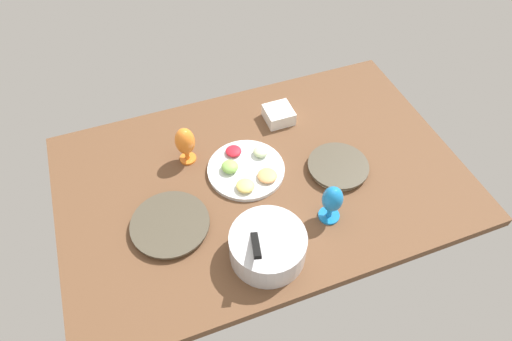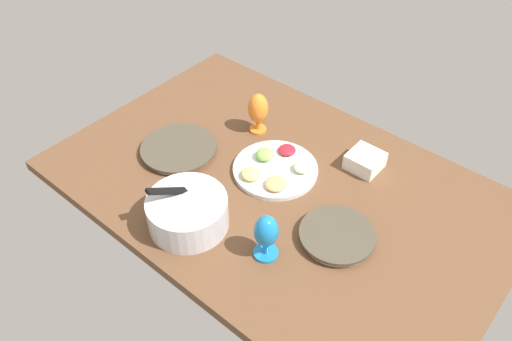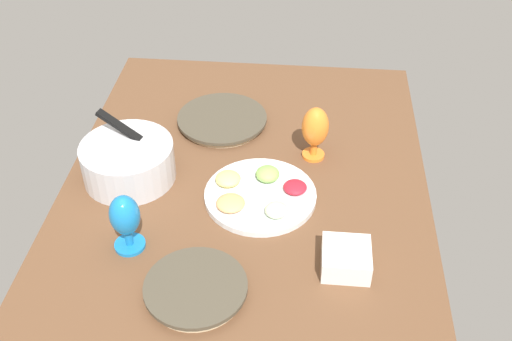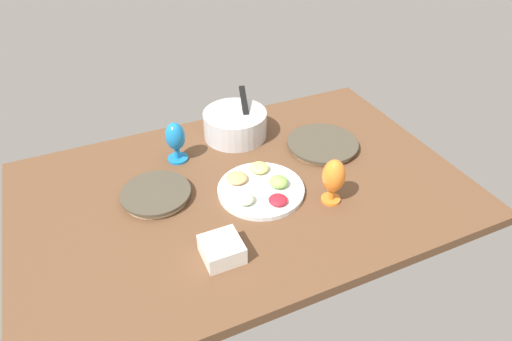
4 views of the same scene
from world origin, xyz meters
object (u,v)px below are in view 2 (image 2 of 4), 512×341
dinner_plate_right (179,149)px  fruit_platter (275,169)px  hurricane_glass_orange (258,110)px  hurricane_glass_blue (266,233)px  dinner_plate_left (337,236)px  square_bowl_white (365,160)px  mixing_bowl (188,211)px

dinner_plate_right → fruit_platter: 38.08cm
hurricane_glass_orange → dinner_plate_right: bearing=64.1°
dinner_plate_right → hurricane_glass_blue: hurricane_glass_blue is taller
fruit_platter → hurricane_glass_orange: bearing=-35.5°
dinner_plate_left → square_bowl_white: bearing=-71.9°
hurricane_glass_orange → square_bowl_white: bearing=-168.8°
mixing_bowl → square_bowl_white: 68.19cm
square_bowl_white → dinner_plate_left: bearing=108.1°
dinner_plate_left → dinner_plate_right: (70.02, 3.28, -0.12)cm
dinner_plate_left → mixing_bowl: bearing=32.7°
hurricane_glass_blue → square_bowl_white: 55.02cm
fruit_platter → mixing_bowl: bearing=81.3°
mixing_bowl → square_bowl_white: size_ratio=2.24×
dinner_plate_right → hurricane_glass_orange: (-14.48, -29.75, 8.80)cm
dinner_plate_right → mixing_bowl: (-29.11, 22.95, 4.65)cm
dinner_plate_right → hurricane_glass_orange: bearing=-115.9°
dinner_plate_right → hurricane_glass_blue: bearing=164.1°
hurricane_glass_orange → square_bowl_white: 45.41cm
dinner_plate_left → hurricane_glass_blue: hurricane_glass_blue is taller
mixing_bowl → fruit_platter: bearing=-98.7°
dinner_plate_right → square_bowl_white: 70.08cm
hurricane_glass_blue → dinner_plate_left: bearing=-125.1°
dinner_plate_left → fruit_platter: 37.03cm
dinner_plate_left → hurricane_glass_blue: size_ratio=1.48×
hurricane_glass_blue → hurricane_glass_orange: (41.94, -45.85, 0.38)cm
mixing_bowl → hurricane_glass_orange: bearing=-74.5°
hurricane_glass_blue → hurricane_glass_orange: hurricane_glass_orange is taller
fruit_platter → hurricane_glass_orange: size_ratio=1.82×
fruit_platter → dinner_plate_left: bearing=161.3°
dinner_plate_right → hurricane_glass_blue: 59.28cm
dinner_plate_left → hurricane_glass_blue: 25.08cm
dinner_plate_left → square_bowl_white: (11.50, -35.23, 1.89)cm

